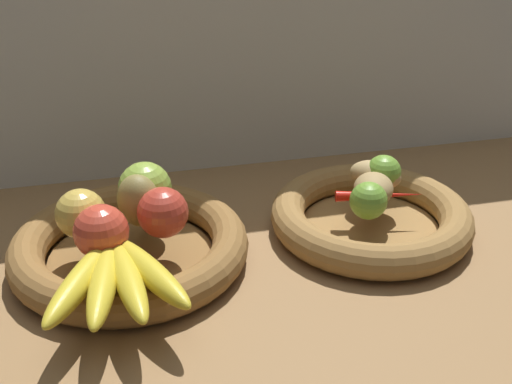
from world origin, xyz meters
The scene contains 15 objects.
ground_plane centered at (0.00, 0.00, -1.50)cm, with size 140.00×90.00×3.00cm, color olive.
back_wall centered at (0.00, 30.00, 27.50)cm, with size 140.00×3.00×55.00cm.
fruit_bowl_left centered at (-19.08, -0.42, 2.43)cm, with size 33.86×33.86×5.21cm.
fruit_bowl_right centered at (17.66, -0.42, 2.43)cm, with size 31.03×31.03×5.21cm.
apple_red_front centered at (-22.57, -5.76, 8.81)cm, with size 7.19×7.19×7.19cm, color #CC422D.
apple_green_back centered at (-16.06, 4.74, 9.09)cm, with size 7.77×7.77×7.77cm, color #8CAD3D.
apple_red_right centered at (-14.27, -2.46, 8.73)cm, with size 7.05×7.05×7.05cm, color #B73828.
apple_golden_left centered at (-25.16, 0.46, 8.66)cm, with size 6.89×6.89×6.89cm, color gold.
pear_brown centered at (-17.27, 1.14, 9.08)cm, with size 6.19×5.40×7.74cm, color olive.
banana_bunch_front centered at (-21.27, -13.31, 6.85)cm, with size 18.70×20.21×3.28cm.
potato_large centered at (17.66, -0.42, 7.38)cm, with size 7.38×5.97×4.35cm, color #A38451.
potato_back centered at (19.76, 4.19, 7.44)cm, with size 8.20×5.04×4.47cm, color tan.
lime_near centered at (14.95, -4.49, 7.95)cm, with size 5.49×5.49×5.49cm, color #6B9E33.
lime_far centered at (20.83, 3.65, 7.99)cm, with size 5.57×5.57×5.57cm, color #6B9E33.
chili_pepper centered at (18.79, -0.36, 6.06)cm, with size 1.70×1.70×13.50cm, color red.
Camera 1 is at (-19.63, -78.74, 50.98)cm, focal length 44.53 mm.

